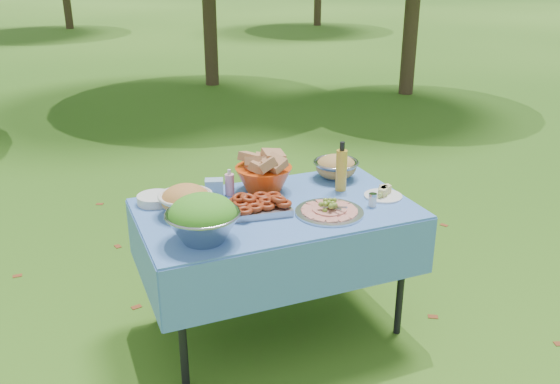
# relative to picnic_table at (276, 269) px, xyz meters

# --- Properties ---
(ground) EXTENTS (80.00, 80.00, 0.00)m
(ground) POSITION_rel_picnic_table_xyz_m (0.00, 0.00, -0.38)
(ground) COLOR #163E0B
(ground) RESTS_ON ground
(picnic_table) EXTENTS (1.46, 0.86, 0.76)m
(picnic_table) POSITION_rel_picnic_table_xyz_m (0.00, 0.00, 0.00)
(picnic_table) COLOR #84BAFE
(picnic_table) RESTS_ON ground
(salad_bowl) EXTENTS (0.46, 0.46, 0.23)m
(salad_bowl) POSITION_rel_picnic_table_xyz_m (-0.47, -0.24, 0.50)
(salad_bowl) COLOR #9A9DA1
(salad_bowl) RESTS_ON picnic_table
(pasta_bowl_white) EXTENTS (0.32, 0.32, 0.16)m
(pasta_bowl_white) POSITION_rel_picnic_table_xyz_m (-0.47, 0.11, 0.46)
(pasta_bowl_white) COLOR silver
(pasta_bowl_white) RESTS_ON picnic_table
(plate_stack) EXTENTS (0.25, 0.25, 0.05)m
(plate_stack) POSITION_rel_picnic_table_xyz_m (-0.59, 0.30, 0.40)
(plate_stack) COLOR silver
(plate_stack) RESTS_ON picnic_table
(wipes_box) EXTENTS (0.12, 0.10, 0.09)m
(wipes_box) POSITION_rel_picnic_table_xyz_m (-0.26, 0.30, 0.43)
(wipes_box) COLOR #87B0D0
(wipes_box) RESTS_ON picnic_table
(sanitizer_bottle) EXTENTS (0.06, 0.06, 0.15)m
(sanitizer_bottle) POSITION_rel_picnic_table_xyz_m (-0.17, 0.27, 0.46)
(sanitizer_bottle) COLOR pink
(sanitizer_bottle) RESTS_ON picnic_table
(bread_bowl) EXTENTS (0.37, 0.37, 0.22)m
(bread_bowl) POSITION_rel_picnic_table_xyz_m (0.03, 0.26, 0.49)
(bread_bowl) COLOR #D7420E
(bread_bowl) RESTS_ON picnic_table
(pasta_bowl_steel) EXTENTS (0.35, 0.35, 0.14)m
(pasta_bowl_steel) POSITION_rel_picnic_table_xyz_m (0.51, 0.29, 0.45)
(pasta_bowl_steel) COLOR #9A9DA1
(pasta_bowl_steel) RESTS_ON picnic_table
(fried_tray) EXTENTS (0.35, 0.27, 0.08)m
(fried_tray) POSITION_rel_picnic_table_xyz_m (-0.11, -0.02, 0.42)
(fried_tray) COLOR #AFADB3
(fried_tray) RESTS_ON picnic_table
(charcuterie_platter) EXTENTS (0.48, 0.48, 0.08)m
(charcuterie_platter) POSITION_rel_picnic_table_xyz_m (0.23, -0.18, 0.42)
(charcuterie_platter) COLOR silver
(charcuterie_platter) RESTS_ON picnic_table
(oil_bottle) EXTENTS (0.08, 0.08, 0.29)m
(oil_bottle) POSITION_rel_picnic_table_xyz_m (0.44, 0.09, 0.53)
(oil_bottle) COLOR gold
(oil_bottle) RESTS_ON picnic_table
(cheese_plate) EXTENTS (0.24, 0.24, 0.06)m
(cheese_plate) POSITION_rel_picnic_table_xyz_m (0.61, -0.09, 0.41)
(cheese_plate) COLOR silver
(cheese_plate) RESTS_ON picnic_table
(shaker) EXTENTS (0.06, 0.06, 0.07)m
(shaker) POSITION_rel_picnic_table_xyz_m (0.49, -0.18, 0.42)
(shaker) COLOR silver
(shaker) RESTS_ON picnic_table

